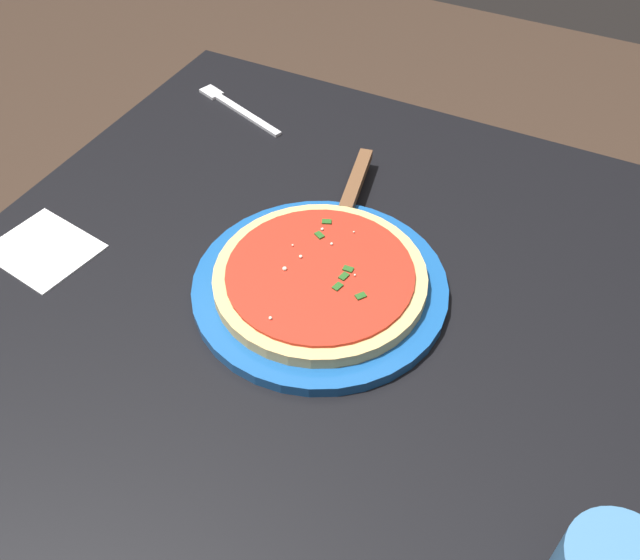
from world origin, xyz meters
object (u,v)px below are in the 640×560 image
pizza (320,277)px  napkin_loose_left (44,249)px  serving_plate (320,287)px  fork (235,107)px  pizza_server (350,200)px

pizza → napkin_loose_left: 0.36m
pizza → napkin_loose_left: bearing=-164.7°
serving_plate → fork: (-0.30, 0.30, -0.00)m
pizza → pizza_server: size_ratio=1.13×
napkin_loose_left → pizza: bearing=15.3°
napkin_loose_left → fork: fork is taller
fork → pizza: bearing=-44.4°
serving_plate → pizza_server: pizza_server is taller
pizza_server → napkin_loose_left: size_ratio=1.78×
pizza → pizza_server: pizza is taller
napkin_loose_left → fork: size_ratio=0.70×
serving_plate → fork: serving_plate is taller
serving_plate → fork: 0.42m
serving_plate → napkin_loose_left: serving_plate is taller
pizza → fork: size_ratio=1.40×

